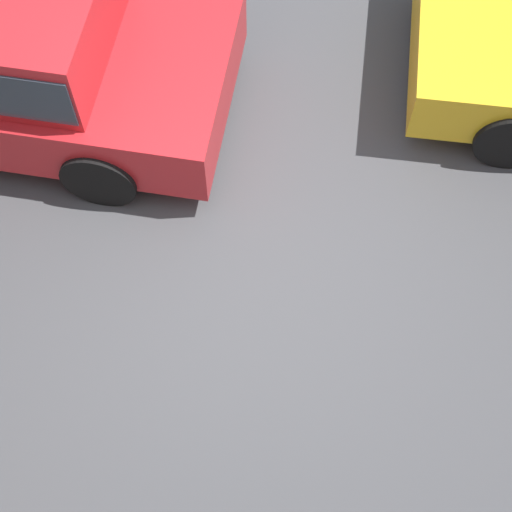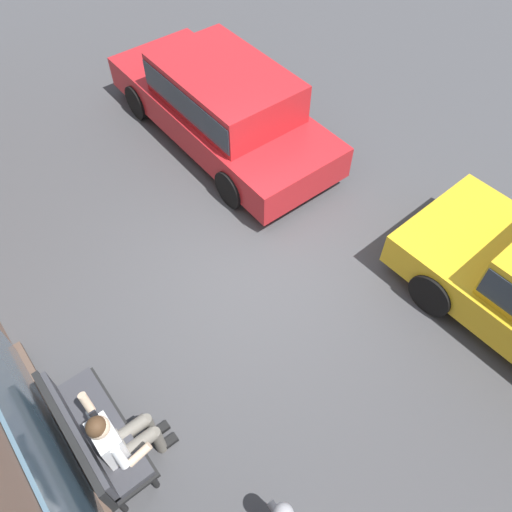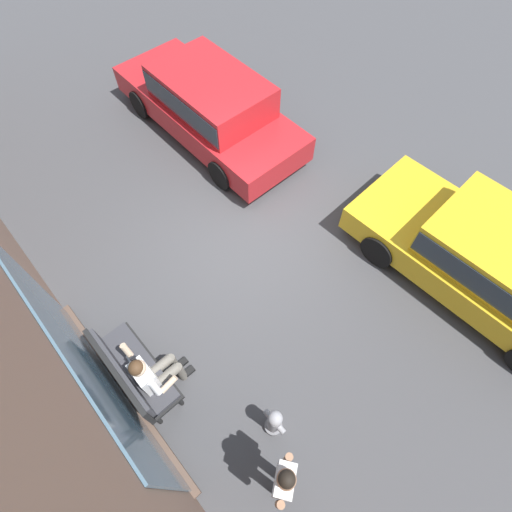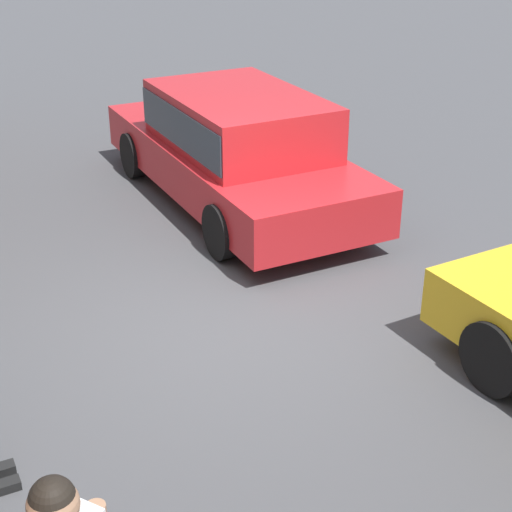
# 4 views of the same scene
# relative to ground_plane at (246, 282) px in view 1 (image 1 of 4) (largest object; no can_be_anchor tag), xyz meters

# --- Properties ---
(ground_plane) EXTENTS (60.00, 60.00, 0.00)m
(ground_plane) POSITION_rel_ground_plane_xyz_m (0.00, 0.00, 0.00)
(ground_plane) COLOR #424244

